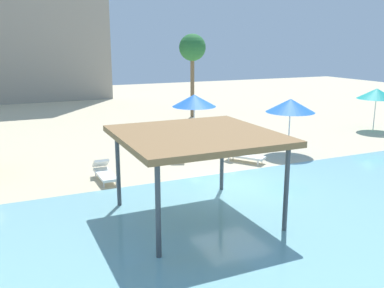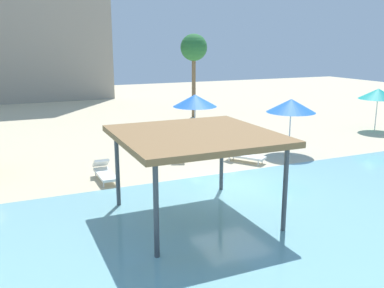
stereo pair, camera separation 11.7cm
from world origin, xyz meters
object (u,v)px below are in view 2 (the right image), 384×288
Objects in this scene: shade_pavilion at (195,138)px; beach_umbrella_blue_0 at (195,101)px; lounge_chair_3 at (242,155)px; palm_tree_1 at (194,49)px; lounge_chair_0 at (179,151)px; lounge_chair_1 at (104,172)px; lounge_chair_2 at (221,138)px; beach_umbrella_teal_2 at (378,94)px; beach_umbrella_blue_5 at (291,106)px.

shade_pavilion reaches higher than beach_umbrella_blue_0.
palm_tree_1 is at bearing 131.85° from lounge_chair_3.
palm_tree_1 is (7.46, 16.79, 2.27)m from shade_pavilion.
lounge_chair_0 and lounge_chair_3 have the same top height.
lounge_chair_1 and lounge_chair_3 have the same top height.
lounge_chair_2 is at bearing 57.52° from shade_pavilion.
shade_pavilion is 2.40× the size of lounge_chair_3.
lounge_chair_0 is at bearing -126.29° from beach_umbrella_blue_0.
lounge_chair_1 is (-1.75, 4.91, -2.23)m from shade_pavilion.
beach_umbrella_blue_0 is 1.30× the size of lounge_chair_2.
shade_pavilion is at bearing -114.22° from beach_umbrella_blue_0.
lounge_chair_2 and lounge_chair_3 have the same top height.
palm_tree_1 reaches higher than beach_umbrella_teal_2.
beach_umbrella_blue_0 is 1.36× the size of lounge_chair_1.
shade_pavilion reaches higher than lounge_chair_0.
lounge_chair_0 is (2.18, 6.71, -2.23)m from shade_pavilion.
palm_tree_1 is (2.13, 8.42, 4.51)m from lounge_chair_2.
shade_pavilion is 1.77× the size of beach_umbrella_blue_0.
beach_umbrella_blue_0 is at bearing 65.78° from shade_pavilion.
beach_umbrella_blue_5 is 5.88m from lounge_chair_0.
beach_umbrella_blue_0 is 4.12m from lounge_chair_0.
shade_pavilion is at bearing -153.70° from beach_umbrella_teal_2.
lounge_chair_2 is at bearing 127.08° from beach_umbrella_blue_5.
beach_umbrella_blue_5 is 1.35× the size of lounge_chair_0.
lounge_chair_0 is at bearing -46.43° from lounge_chair_2.
lounge_chair_0 is at bearing -117.65° from palm_tree_1.
palm_tree_1 is (2.84, 11.82, 4.51)m from lounge_chair_3.
shade_pavilion is at bearing -113.96° from palm_tree_1.
lounge_chair_3 is at bearing 47.12° from shade_pavilion.
lounge_chair_1 is 1.00× the size of lounge_chair_3.
palm_tree_1 reaches higher than lounge_chair_2.
lounge_chair_2 is (7.08, 3.47, 0.00)m from lounge_chair_1.
lounge_chair_0 and lounge_chair_2 have the same top height.
shade_pavilion reaches higher than beach_umbrella_teal_2.
beach_umbrella_blue_0 is 8.21m from palm_tree_1.
beach_umbrella_blue_5 is (3.21, -4.21, 0.10)m from beach_umbrella_blue_0.
lounge_chair_0 is at bearing 114.09° from lounge_chair_1.
lounge_chair_0 is 3.56m from lounge_chair_2.
palm_tree_1 is at bearing -178.51° from lounge_chair_2.
lounge_chair_3 is 0.32× the size of palm_tree_1.
lounge_chair_1 and lounge_chair_2 have the same top height.
lounge_chair_0 is (-13.60, -1.09, -1.94)m from beach_umbrella_teal_2.
shade_pavilion is 10.58m from beach_umbrella_blue_0.
palm_tree_1 reaches higher than lounge_chair_3.
shade_pavilion is at bearing -16.78° from lounge_chair_2.
lounge_chair_2 is 1.05× the size of lounge_chair_3.
lounge_chair_2 is (0.99, -1.27, -1.92)m from beach_umbrella_blue_0.
beach_umbrella_blue_0 is 7.95m from lounge_chair_1.
beach_umbrella_blue_5 is 4.20m from lounge_chair_2.
beach_umbrella_teal_2 is 8.56m from beach_umbrella_blue_5.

